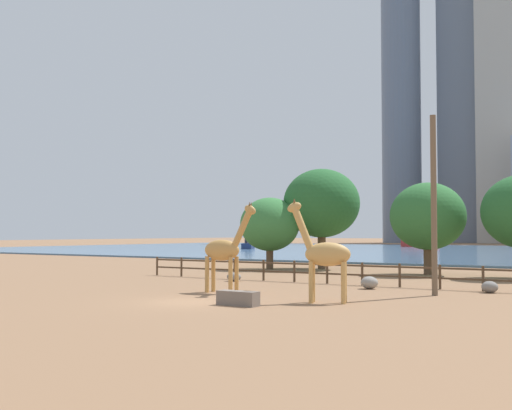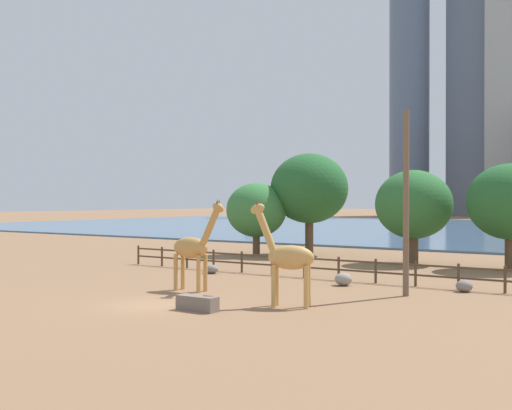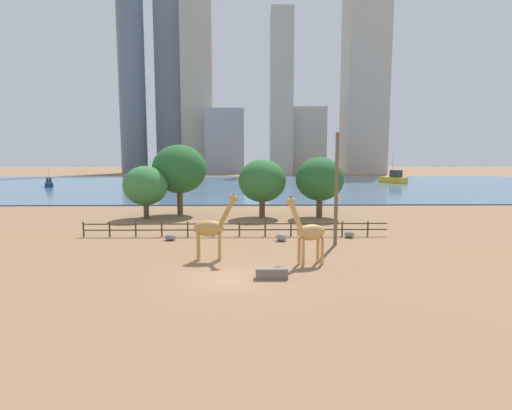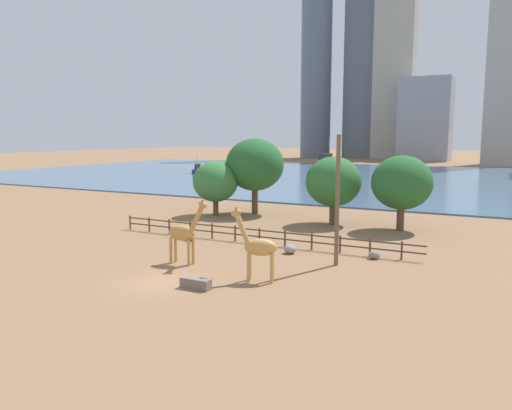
{
  "view_description": "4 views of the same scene",
  "coord_description": "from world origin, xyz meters",
  "px_view_note": "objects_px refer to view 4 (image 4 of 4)",
  "views": [
    {
      "loc": [
        17.59,
        -21.65,
        3.0
      ],
      "look_at": [
        -0.51,
        5.68,
        4.4
      ],
      "focal_mm": 45.0,
      "sensor_mm": 36.0,
      "label": 1
    },
    {
      "loc": [
        18.98,
        -19.86,
        4.45
      ],
      "look_at": [
        2.26,
        4.3,
        4.23
      ],
      "focal_mm": 45.0,
      "sensor_mm": 36.0,
      "label": 2
    },
    {
      "loc": [
        1.15,
        -21.75,
        6.72
      ],
      "look_at": [
        1.73,
        12.18,
        2.71
      ],
      "focal_mm": 28.0,
      "sensor_mm": 36.0,
      "label": 3
    },
    {
      "loc": [
        17.92,
        -22.66,
        8.6
      ],
      "look_at": [
        -1.8,
        15.47,
        2.56
      ],
      "focal_mm": 35.0,
      "sensor_mm": 36.0,
      "label": 4
    }
  ],
  "objects_px": {
    "boulder_by_pole": "(374,255)",
    "tree_left_large": "(215,182)",
    "boulder_small": "(290,249)",
    "boat_sailboat": "(197,170)",
    "giraffe_companion": "(258,247)",
    "boat_ferry": "(328,163)",
    "feeding_trough": "(196,283)",
    "utility_pole": "(337,201)",
    "tree_left_small": "(402,183)",
    "boulder_near_fence": "(190,237)",
    "giraffe_tall": "(184,233)",
    "tree_center_broad": "(255,165)",
    "tree_right_tall": "(333,182)"
  },
  "relations": [
    {
      "from": "utility_pole",
      "to": "boulder_small",
      "type": "xyz_separation_m",
      "value": [
        -4.04,
        1.61,
        -3.98
      ]
    },
    {
      "from": "tree_right_tall",
      "to": "boat_ferry",
      "type": "distance_m",
      "value": 83.53
    },
    {
      "from": "giraffe_tall",
      "to": "tree_left_large",
      "type": "height_order",
      "value": "tree_left_large"
    },
    {
      "from": "boulder_by_pole",
      "to": "tree_right_tall",
      "type": "relative_size",
      "value": 0.12
    },
    {
      "from": "giraffe_tall",
      "to": "boat_sailboat",
      "type": "bearing_deg",
      "value": 120.3
    },
    {
      "from": "feeding_trough",
      "to": "tree_right_tall",
      "type": "height_order",
      "value": "tree_right_tall"
    },
    {
      "from": "boulder_near_fence",
      "to": "boulder_by_pole",
      "type": "height_order",
      "value": "boulder_by_pole"
    },
    {
      "from": "tree_left_large",
      "to": "boat_ferry",
      "type": "relative_size",
      "value": 0.66
    },
    {
      "from": "giraffe_companion",
      "to": "tree_left_large",
      "type": "xyz_separation_m",
      "value": [
        -15.24,
        19.77,
        1.56
      ]
    },
    {
      "from": "giraffe_companion",
      "to": "boat_ferry",
      "type": "bearing_deg",
      "value": -93.6
    },
    {
      "from": "boulder_near_fence",
      "to": "tree_center_broad",
      "type": "relative_size",
      "value": 0.11
    },
    {
      "from": "giraffe_companion",
      "to": "tree_center_broad",
      "type": "height_order",
      "value": "tree_center_broad"
    },
    {
      "from": "boat_sailboat",
      "to": "utility_pole",
      "type": "bearing_deg",
      "value": 14.42
    },
    {
      "from": "boulder_small",
      "to": "tree_left_small",
      "type": "relative_size",
      "value": 0.13
    },
    {
      "from": "feeding_trough",
      "to": "boat_ferry",
      "type": "relative_size",
      "value": 0.2
    },
    {
      "from": "giraffe_tall",
      "to": "tree_left_large",
      "type": "xyz_separation_m",
      "value": [
        -9.02,
        18.46,
        1.52
      ]
    },
    {
      "from": "boulder_by_pole",
      "to": "feeding_trough",
      "type": "distance_m",
      "value": 13.52
    },
    {
      "from": "feeding_trough",
      "to": "tree_left_large",
      "type": "bearing_deg",
      "value": 119.42
    },
    {
      "from": "boulder_by_pole",
      "to": "tree_left_large",
      "type": "xyz_separation_m",
      "value": [
        -20.0,
        11.21,
        3.35
      ]
    },
    {
      "from": "boulder_by_pole",
      "to": "feeding_trough",
      "type": "bearing_deg",
      "value": -122.36
    },
    {
      "from": "giraffe_tall",
      "to": "giraffe_companion",
      "type": "height_order",
      "value": "giraffe_tall"
    },
    {
      "from": "boulder_near_fence",
      "to": "tree_right_tall",
      "type": "xyz_separation_m",
      "value": [
        7.95,
        12.61,
        3.87
      ]
    },
    {
      "from": "tree_right_tall",
      "to": "boulder_small",
      "type": "bearing_deg",
      "value": -84.91
    },
    {
      "from": "boulder_by_pole",
      "to": "boat_ferry",
      "type": "height_order",
      "value": "boat_ferry"
    },
    {
      "from": "boulder_by_pole",
      "to": "tree_center_broad",
      "type": "xyz_separation_m",
      "value": [
        -16.71,
        14.01,
        5.1
      ]
    },
    {
      "from": "utility_pole",
      "to": "boat_sailboat",
      "type": "xyz_separation_m",
      "value": [
        -52.01,
        60.72,
        -3.4
      ]
    },
    {
      "from": "boulder_by_pole",
      "to": "boulder_near_fence",
      "type": "bearing_deg",
      "value": -176.74
    },
    {
      "from": "tree_left_large",
      "to": "boat_sailboat",
      "type": "height_order",
      "value": "tree_left_large"
    },
    {
      "from": "utility_pole",
      "to": "boat_ferry",
      "type": "bearing_deg",
      "value": 109.58
    },
    {
      "from": "feeding_trough",
      "to": "boat_ferry",
      "type": "xyz_separation_m",
      "value": [
        -27.78,
        101.84,
        1.15
      ]
    },
    {
      "from": "boulder_by_pole",
      "to": "boulder_small",
      "type": "distance_m",
      "value": 6.0
    },
    {
      "from": "giraffe_tall",
      "to": "feeding_trough",
      "type": "relative_size",
      "value": 2.5
    },
    {
      "from": "boulder_small",
      "to": "boat_sailboat",
      "type": "distance_m",
      "value": 76.12
    },
    {
      "from": "tree_left_small",
      "to": "feeding_trough",
      "type": "bearing_deg",
      "value": -106.23
    },
    {
      "from": "giraffe_tall",
      "to": "boulder_small",
      "type": "height_order",
      "value": "giraffe_tall"
    },
    {
      "from": "tree_right_tall",
      "to": "boat_ferry",
      "type": "relative_size",
      "value": 0.74
    },
    {
      "from": "boulder_near_fence",
      "to": "boat_ferry",
      "type": "bearing_deg",
      "value": 102.38
    },
    {
      "from": "giraffe_companion",
      "to": "tree_center_broad",
      "type": "relative_size",
      "value": 0.54
    },
    {
      "from": "boat_ferry",
      "to": "giraffe_companion",
      "type": "bearing_deg",
      "value": -144.73
    },
    {
      "from": "feeding_trough",
      "to": "utility_pole",
      "type": "bearing_deg",
      "value": 57.72
    },
    {
      "from": "boulder_by_pole",
      "to": "boulder_small",
      "type": "height_order",
      "value": "boulder_small"
    },
    {
      "from": "utility_pole",
      "to": "tree_left_small",
      "type": "height_order",
      "value": "utility_pole"
    },
    {
      "from": "boulder_by_pole",
      "to": "tree_left_large",
      "type": "height_order",
      "value": "tree_left_large"
    },
    {
      "from": "boulder_near_fence",
      "to": "boulder_by_pole",
      "type": "bearing_deg",
      "value": 3.26
    },
    {
      "from": "utility_pole",
      "to": "tree_right_tall",
      "type": "relative_size",
      "value": 1.32
    },
    {
      "from": "tree_center_broad",
      "to": "boat_ferry",
      "type": "bearing_deg",
      "value": 103.48
    },
    {
      "from": "boulder_near_fence",
      "to": "boat_ferry",
      "type": "relative_size",
      "value": 0.11
    },
    {
      "from": "giraffe_companion",
      "to": "tree_left_small",
      "type": "xyz_separation_m",
      "value": [
        4.21,
        20.11,
        2.25
      ]
    },
    {
      "from": "giraffe_tall",
      "to": "tree_right_tall",
      "type": "height_order",
      "value": "tree_right_tall"
    },
    {
      "from": "boulder_near_fence",
      "to": "feeding_trough",
      "type": "distance_m",
      "value": 13.1
    }
  ]
}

